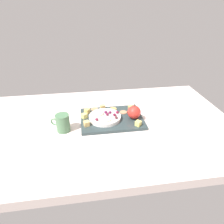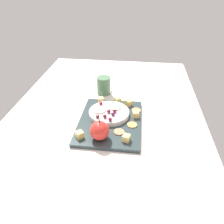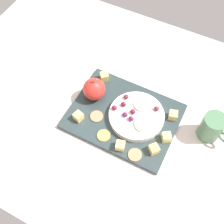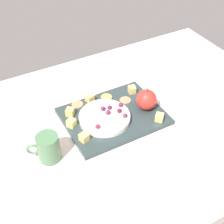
{
  "view_description": "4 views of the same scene",
  "coord_description": "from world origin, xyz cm",
  "px_view_note": "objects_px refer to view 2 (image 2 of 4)",
  "views": [
    {
      "loc": [
        -10.22,
        -91.4,
        63.14
      ],
      "look_at": [
        3.78,
        1.76,
        10.1
      ],
      "focal_mm": 32.96,
      "sensor_mm": 36.0,
      "label": 1
    },
    {
      "loc": [
        77.51,
        12.93,
        59.42
      ],
      "look_at": [
        1.64,
        3.68,
        8.68
      ],
      "focal_mm": 35.47,
      "sensor_mm": 36.0,
      "label": 2
    },
    {
      "loc": [
        -13.11,
        44.21,
        81.96
      ],
      "look_at": [
        6.49,
        6.09,
        10.2
      ],
      "focal_mm": 45.19,
      "sensor_mm": 36.0,
      "label": 3
    },
    {
      "loc": [
        -35.15,
        -67.17,
        78.68
      ],
      "look_at": [
        2.61,
        1.84,
        8.61
      ],
      "focal_mm": 51.0,
      "sensor_mm": 36.0,
      "label": 4
    }
  ],
  "objects_px": {
    "cheese_cube_5": "(101,100)",
    "grape_0": "(105,116)",
    "serving_dish": "(109,114)",
    "cheese_cube_3": "(136,114)",
    "platter": "(110,122)",
    "grape_1": "(115,111)",
    "cheese_cube_1": "(80,135)",
    "cracker_1": "(132,125)",
    "grape_3": "(110,119)",
    "grape_4": "(113,114)",
    "grape_2": "(109,111)",
    "grape_5": "(98,116)",
    "cheese_cube_4": "(118,100)",
    "apple_slice_1": "(115,107)",
    "cup": "(104,85)",
    "cheese_cube_2": "(129,103)",
    "cracker_0": "(136,110)",
    "apple_slice_0": "(100,109)",
    "cheese_cube_0": "(126,138)",
    "cracker_2": "(119,132)",
    "grape_6": "(101,103)",
    "apple_whole": "(100,131)"
  },
  "relations": [
    {
      "from": "cheese_cube_1",
      "to": "cracker_1",
      "type": "distance_m",
      "value": 0.21
    },
    {
      "from": "cheese_cube_3",
      "to": "cup",
      "type": "height_order",
      "value": "cup"
    },
    {
      "from": "cheese_cube_1",
      "to": "cheese_cube_3",
      "type": "distance_m",
      "value": 0.26
    },
    {
      "from": "cheese_cube_0",
      "to": "cup",
      "type": "height_order",
      "value": "cup"
    },
    {
      "from": "cracker_0",
      "to": "cup",
      "type": "relative_size",
      "value": 0.42
    },
    {
      "from": "cracker_1",
      "to": "grape_4",
      "type": "relative_size",
      "value": 2.45
    },
    {
      "from": "cheese_cube_5",
      "to": "grape_6",
      "type": "distance_m",
      "value": 0.06
    },
    {
      "from": "cheese_cube_0",
      "to": "cracker_1",
      "type": "height_order",
      "value": "cheese_cube_0"
    },
    {
      "from": "cheese_cube_0",
      "to": "grape_3",
      "type": "xyz_separation_m",
      "value": [
        -0.09,
        -0.07,
        0.01
      ]
    },
    {
      "from": "cheese_cube_1",
      "to": "grape_1",
      "type": "height_order",
      "value": "grape_1"
    },
    {
      "from": "cheese_cube_2",
      "to": "cracker_0",
      "type": "xyz_separation_m",
      "value": [
        0.04,
        0.04,
        -0.01
      ]
    },
    {
      "from": "grape_3",
      "to": "grape_4",
      "type": "height_order",
      "value": "grape_3"
    },
    {
      "from": "cheese_cube_0",
      "to": "cheese_cube_4",
      "type": "height_order",
      "value": "same"
    },
    {
      "from": "cheese_cube_1",
      "to": "cheese_cube_0",
      "type": "bearing_deg",
      "value": 90.53
    },
    {
      "from": "serving_dish",
      "to": "cheese_cube_3",
      "type": "xyz_separation_m",
      "value": [
        -0.01,
        0.11,
        0.0
      ]
    },
    {
      "from": "grape_0",
      "to": "grape_3",
      "type": "xyz_separation_m",
      "value": [
        0.02,
        0.02,
        0.0
      ]
    },
    {
      "from": "cracker_2",
      "to": "apple_slice_1",
      "type": "xyz_separation_m",
      "value": [
        -0.14,
        -0.03,
        0.02
      ]
    },
    {
      "from": "cheese_cube_3",
      "to": "grape_4",
      "type": "relative_size",
      "value": 1.53
    },
    {
      "from": "platter",
      "to": "cup",
      "type": "distance_m",
      "value": 0.26
    },
    {
      "from": "grape_6",
      "to": "cup",
      "type": "distance_m",
      "value": 0.17
    },
    {
      "from": "cheese_cube_0",
      "to": "cheese_cube_3",
      "type": "distance_m",
      "value": 0.16
    },
    {
      "from": "grape_0",
      "to": "cheese_cube_5",
      "type": "bearing_deg",
      "value": -164.28
    },
    {
      "from": "cheese_cube_3",
      "to": "cheese_cube_5",
      "type": "bearing_deg",
      "value": -120.5
    },
    {
      "from": "cup",
      "to": "platter",
      "type": "bearing_deg",
      "value": 14.31
    },
    {
      "from": "cracker_0",
      "to": "grape_4",
      "type": "bearing_deg",
      "value": -50.16
    },
    {
      "from": "grape_6",
      "to": "apple_slice_0",
      "type": "bearing_deg",
      "value": 2.19
    },
    {
      "from": "grape_2",
      "to": "grape_4",
      "type": "relative_size",
      "value": 1.0
    },
    {
      "from": "cheese_cube_2",
      "to": "apple_slice_1",
      "type": "distance_m",
      "value": 0.08
    },
    {
      "from": "cheese_cube_4",
      "to": "apple_slice_1",
      "type": "distance_m",
      "value": 0.08
    },
    {
      "from": "cracker_1",
      "to": "grape_6",
      "type": "relative_size",
      "value": 2.45
    },
    {
      "from": "grape_3",
      "to": "grape_4",
      "type": "bearing_deg",
      "value": 170.24
    },
    {
      "from": "cheese_cube_4",
      "to": "grape_3",
      "type": "height_order",
      "value": "grape_3"
    },
    {
      "from": "grape_5",
      "to": "grape_6",
      "type": "distance_m",
      "value": 0.1
    },
    {
      "from": "platter",
      "to": "grape_1",
      "type": "bearing_deg",
      "value": 152.84
    },
    {
      "from": "apple_whole",
      "to": "cheese_cube_5",
      "type": "bearing_deg",
      "value": -171.32
    },
    {
      "from": "grape_5",
      "to": "grape_6",
      "type": "relative_size",
      "value": 1.0
    },
    {
      "from": "grape_2",
      "to": "grape_5",
      "type": "relative_size",
      "value": 1.0
    },
    {
      "from": "apple_slice_0",
      "to": "platter",
      "type": "bearing_deg",
      "value": 50.19
    },
    {
      "from": "cheese_cube_5",
      "to": "grape_0",
      "type": "relative_size",
      "value": 1.53
    },
    {
      "from": "grape_2",
      "to": "apple_slice_1",
      "type": "relative_size",
      "value": 0.3
    },
    {
      "from": "cracker_1",
      "to": "grape_2",
      "type": "distance_m",
      "value": 0.11
    },
    {
      "from": "apple_whole",
      "to": "cheese_cube_0",
      "type": "distance_m",
      "value": 0.1
    },
    {
      "from": "grape_6",
      "to": "cracker_2",
      "type": "bearing_deg",
      "value": 31.25
    },
    {
      "from": "cheese_cube_3",
      "to": "cracker_1",
      "type": "bearing_deg",
      "value": -10.22
    },
    {
      "from": "cracker_0",
      "to": "grape_0",
      "type": "distance_m",
      "value": 0.16
    },
    {
      "from": "cheese_cube_5",
      "to": "grape_3",
      "type": "distance_m",
      "value": 0.18
    },
    {
      "from": "cheese_cube_1",
      "to": "cheese_cube_5",
      "type": "bearing_deg",
      "value": 172.0
    },
    {
      "from": "cheese_cube_0",
      "to": "cracker_2",
      "type": "bearing_deg",
      "value": -146.22
    },
    {
      "from": "cheese_cube_1",
      "to": "grape_1",
      "type": "distance_m",
      "value": 0.19
    },
    {
      "from": "platter",
      "to": "cracker_0",
      "type": "bearing_deg",
      "value": 129.52
    }
  ]
}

